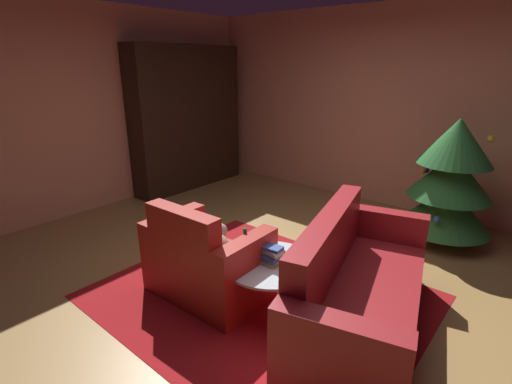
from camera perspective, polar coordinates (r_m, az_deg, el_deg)
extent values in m
plane|color=olive|center=(3.68, 2.96, -13.05)|extent=(7.38, 7.38, 0.00)
cube|color=tan|center=(5.55, 20.57, 11.58)|extent=(6.27, 0.06, 2.70)
cube|color=tan|center=(5.59, -23.60, 11.26)|extent=(0.06, 5.44, 2.70)
cube|color=maroon|center=(3.44, 0.65, -15.44)|extent=(2.65, 2.21, 0.01)
cube|color=black|center=(6.06, -9.14, 10.70)|extent=(0.03, 1.93, 2.21)
cube|color=black|center=(6.85, -4.07, 11.81)|extent=(0.40, 0.03, 2.21)
cube|color=black|center=(5.64, -17.78, 9.45)|extent=(0.40, 0.03, 2.21)
cube|color=black|center=(6.44, -9.73, 1.16)|extent=(0.37, 1.88, 0.03)
cube|color=black|center=(6.34, -9.91, 4.30)|extent=(0.37, 1.88, 0.03)
cube|color=black|center=(6.26, -10.09, 7.52)|extent=(0.37, 1.88, 0.02)
cube|color=black|center=(6.20, -10.29, 10.82)|extent=(0.37, 1.88, 0.02)
cube|color=black|center=(6.16, -10.49, 14.17)|extent=(0.37, 1.88, 0.02)
cube|color=black|center=(6.15, -10.70, 17.55)|extent=(0.37, 1.88, 0.02)
cube|color=black|center=(6.15, -10.92, 20.94)|extent=(0.37, 1.88, 0.03)
cube|color=black|center=(6.33, -11.17, 10.37)|extent=(0.05, 0.93, 0.58)
cube|color=black|center=(6.31, -11.02, 10.35)|extent=(0.03, 0.96, 0.61)
cube|color=#2A803E|center=(7.06, -4.79, 3.87)|extent=(0.18, 0.05, 0.19)
cube|color=#B79BA0|center=(6.99, -4.81, 4.18)|extent=(0.26, 0.03, 0.30)
cube|color=#3F3423|center=(6.99, -5.25, 3.93)|extent=(0.19, 0.05, 0.24)
cube|color=#9A3F8D|center=(6.96, -5.51, 3.94)|extent=(0.19, 0.04, 0.27)
cube|color=#1A5596|center=(6.94, -5.74, 3.69)|extent=(0.19, 0.03, 0.22)
cube|color=gold|center=(6.90, -6.01, 3.91)|extent=(0.20, 0.05, 0.30)
cube|color=red|center=(6.94, -4.74, 6.84)|extent=(0.25, 0.04, 0.23)
cube|color=#1A727E|center=(6.90, -4.92, 6.72)|extent=(0.27, 0.03, 0.21)
cube|color=teal|center=(6.89, -5.31, 6.75)|extent=(0.22, 0.04, 0.23)
cube|color=tan|center=(6.85, -5.45, 6.53)|extent=(0.27, 0.04, 0.20)
cube|color=gold|center=(6.82, -5.87, 6.92)|extent=(0.22, 0.04, 0.30)
cube|color=teal|center=(6.79, -6.12, 6.61)|extent=(0.24, 0.05, 0.25)
cube|color=gold|center=(6.74, -6.37, 6.45)|extent=(0.27, 0.05, 0.23)
cube|color=#264A9A|center=(6.70, -6.73, 6.48)|extent=(0.26, 0.04, 0.26)
cube|color=purple|center=(6.69, -7.23, 6.34)|extent=(0.20, 0.05, 0.23)
cube|color=#3C7248|center=(6.79, -4.84, 16.17)|extent=(0.29, 0.04, 0.30)
cube|color=#B32817|center=(6.78, -5.36, 15.95)|extent=(0.22, 0.03, 0.25)
cube|color=red|center=(6.75, -5.53, 15.81)|extent=(0.24, 0.03, 0.22)
cube|color=#B0B49D|center=(6.74, -5.94, 15.83)|extent=(0.18, 0.04, 0.23)
cube|color=#A79EA1|center=(6.68, -5.98, 15.83)|extent=(0.26, 0.04, 0.23)
cube|color=gold|center=(6.66, -6.28, 15.86)|extent=(0.25, 0.03, 0.25)
cube|color=#BD9A99|center=(6.80, -5.20, 19.06)|extent=(0.22, 0.04, 0.25)
cube|color=gold|center=(6.75, -5.42, 18.88)|extent=(0.25, 0.04, 0.21)
cube|color=#176D83|center=(6.72, -5.69, 18.96)|extent=(0.26, 0.04, 0.23)
cube|color=teal|center=(6.68, -5.98, 19.15)|extent=(0.27, 0.05, 0.28)
cube|color=brown|center=(6.66, -6.39, 18.75)|extent=(0.23, 0.03, 0.19)
cube|color=#367544|center=(6.64, -6.71, 18.89)|extent=(0.21, 0.03, 0.23)
cube|color=#2F7348|center=(6.59, -6.82, 18.84)|extent=(0.27, 0.04, 0.21)
cube|color=#3D744D|center=(6.57, -7.33, 19.10)|extent=(0.22, 0.04, 0.28)
cube|color=navy|center=(6.53, -7.48, 19.16)|extent=(0.26, 0.03, 0.29)
cube|color=maroon|center=(3.43, -7.18, -12.03)|extent=(0.74, 0.69, 0.38)
cube|color=maroon|center=(3.07, -10.94, -6.92)|extent=(0.72, 0.17, 0.49)
cube|color=maroon|center=(3.11, -1.50, -12.55)|extent=(0.17, 0.67, 0.65)
cube|color=maroon|center=(3.65, -12.10, -7.90)|extent=(0.17, 0.67, 0.65)
ellipsoid|color=#9B7768|center=(3.32, -6.19, -7.59)|extent=(0.29, 0.19, 0.18)
sphere|color=#9B7768|center=(3.41, -5.44, -5.78)|extent=(0.13, 0.13, 0.13)
cube|color=maroon|center=(3.09, 15.75, -16.26)|extent=(1.12, 1.69, 0.41)
cube|color=maroon|center=(2.91, 10.76, -7.90)|extent=(0.55, 1.54, 0.49)
cube|color=maroon|center=(2.35, 11.88, -24.84)|extent=(0.77, 0.34, 0.68)
cube|color=maroon|center=(3.75, 18.32, -7.48)|extent=(0.77, 0.34, 0.68)
cylinder|color=black|center=(3.13, 5.42, -15.16)|extent=(0.04, 0.04, 0.39)
cylinder|color=black|center=(3.41, 2.89, -11.99)|extent=(0.04, 0.04, 0.39)
cylinder|color=black|center=(3.16, -1.52, -14.68)|extent=(0.04, 0.04, 0.39)
cylinder|color=silver|center=(3.12, 2.19, -10.70)|extent=(0.78, 0.78, 0.02)
cube|color=tan|center=(3.10, 2.09, -10.41)|extent=(0.16, 0.15, 0.03)
cube|color=#33754D|center=(3.10, 2.31, -9.95)|extent=(0.18, 0.17, 0.02)
cube|color=#324190|center=(3.09, 1.95, -9.52)|extent=(0.20, 0.17, 0.03)
cube|color=#3D7858|center=(3.09, 2.10, -9.06)|extent=(0.21, 0.14, 0.02)
cube|color=gray|center=(3.07, 2.25, -8.71)|extent=(0.22, 0.15, 0.03)
cube|color=navy|center=(3.05, 2.02, -8.28)|extent=(0.22, 0.12, 0.03)
cylinder|color=#195E2A|center=(3.12, -1.65, -8.40)|extent=(0.08, 0.08, 0.20)
cylinder|color=#195E2A|center=(3.06, -1.67, -6.12)|extent=(0.03, 0.03, 0.07)
cylinder|color=brown|center=(4.86, 26.13, -5.67)|extent=(0.08, 0.08, 0.17)
cone|color=#286B2F|center=(4.75, 26.70, -2.02)|extent=(0.97, 0.97, 0.50)
cone|color=#286B2F|center=(4.64, 27.37, 2.28)|extent=(0.87, 0.87, 0.50)
cone|color=#286B2F|center=(4.56, 28.07, 6.76)|extent=(0.77, 0.77, 0.50)
sphere|color=yellow|center=(4.84, 23.89, 2.84)|extent=(0.06, 0.06, 0.06)
sphere|color=yellow|center=(4.87, 27.41, 6.71)|extent=(0.07, 0.07, 0.07)
sphere|color=yellow|center=(5.14, 26.91, -1.38)|extent=(0.08, 0.08, 0.08)
sphere|color=blue|center=(4.38, 25.60, -3.72)|extent=(0.07, 0.07, 0.07)
sphere|color=blue|center=(4.88, 24.36, 3.02)|extent=(0.06, 0.06, 0.06)
sphere|color=yellow|center=(4.63, 31.88, 6.80)|extent=(0.07, 0.07, 0.07)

